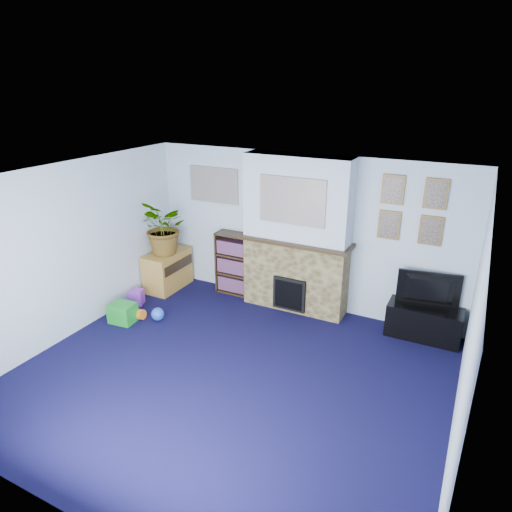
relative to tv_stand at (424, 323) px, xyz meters
The scene contains 26 objects.
floor 2.82m from the tv_stand, 133.85° to the right, with size 5.00×4.50×0.01m, color black.
ceiling 3.56m from the tv_stand, 133.85° to the right, with size 5.00×4.50×0.01m, color white.
wall_back 2.19m from the tv_stand, behind, with size 5.00×0.04×2.40m, color silver.
wall_front 4.80m from the tv_stand, 114.49° to the right, with size 5.00×0.04×2.40m, color silver.
wall_left 4.99m from the tv_stand, 155.48° to the right, with size 0.04×4.50×2.40m, color silver.
wall_right 2.32m from the tv_stand, 74.84° to the right, with size 0.04×4.50×2.40m, color silver.
chimney_breast 2.17m from the tv_stand, behind, with size 1.72×0.50×2.40m.
collage_main 2.50m from the tv_stand, behind, with size 1.00×0.03×0.68m, color gray.
collage_left 3.84m from the tv_stand, behind, with size 0.90×0.03×0.58m, color gray.
portrait_tl 1.90m from the tv_stand, 162.90° to the left, with size 0.30×0.03×0.40m, color brown.
portrait_tr 1.79m from the tv_stand, 116.57° to the left, with size 0.30×0.03×0.40m, color brown.
portrait_bl 1.45m from the tv_stand, 162.90° to the left, with size 0.30×0.03×0.40m, color brown.
portrait_br 1.29m from the tv_stand, 116.57° to the left, with size 0.30×0.03×0.40m, color brown.
tv_stand is the anchor object (origin of this frame).
television 0.49m from the tv_stand, 90.00° to the left, with size 0.84×0.11×0.48m, color black.
bookshelf 3.09m from the tv_stand, behind, with size 0.58×0.28×1.05m.
sideboard 4.20m from the tv_stand, behind, with size 0.46×0.83×0.65m, color #AA8036.
potted_plant 4.25m from the tv_stand, behind, with size 0.83×0.72×0.92m, color #26661E.
mantel_clock 2.30m from the tv_stand, behind, with size 0.11×0.06×0.15m, color gold.
mantel_candle 1.88m from the tv_stand, behind, with size 0.05×0.05×0.18m, color #B2BFC6.
mantel_teddy 2.71m from the tv_stand, behind, with size 0.13×0.13×0.13m, color gray.
mantel_can 1.62m from the tv_stand, behind, with size 0.06×0.06×0.13m, color purple.
green_crate 4.34m from the tv_stand, 158.76° to the right, with size 0.36×0.29×0.29m, color #198C26.
toy_ball 3.84m from the tv_stand, 160.18° to the right, with size 0.20×0.20×0.20m, color blue.
toy_block 4.37m from the tv_stand, 166.38° to the right, with size 0.20×0.20×0.24m, color purple.
toy_tube 4.22m from the tv_stand, 160.49° to the right, with size 0.15×0.15×0.33m, color orange.
Camera 1 is at (2.41, -4.00, 3.38)m, focal length 32.00 mm.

